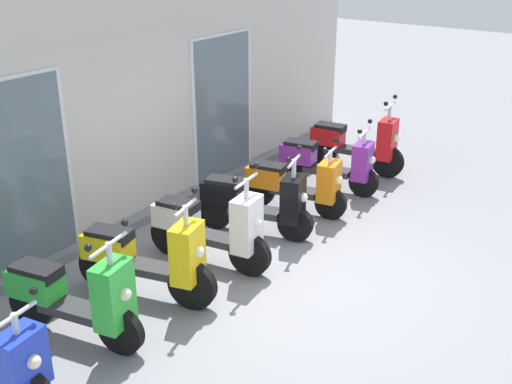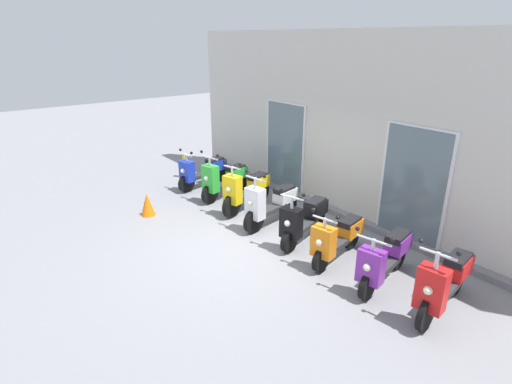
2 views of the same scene
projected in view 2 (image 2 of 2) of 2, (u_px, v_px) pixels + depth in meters
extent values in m
plane|color=gray|center=(245.00, 246.00, 7.81)|extent=(40.00, 40.00, 0.00)
cube|color=beige|center=(348.00, 127.00, 8.69)|extent=(10.65, 0.30, 3.94)
cube|color=slate|center=(334.00, 211.00, 9.23)|extent=(10.65, 0.20, 0.12)
cube|color=silver|center=(285.00, 148.00, 10.20)|extent=(1.38, 0.04, 2.30)
cube|color=slate|center=(284.00, 148.00, 10.19)|extent=(1.26, 0.02, 2.22)
cube|color=silver|center=(413.00, 187.00, 7.56)|extent=(1.38, 0.04, 2.30)
cube|color=slate|center=(412.00, 187.00, 7.55)|extent=(1.26, 0.02, 2.22)
cylinder|color=black|center=(187.00, 183.00, 10.44)|extent=(0.18, 0.48, 0.47)
cylinder|color=black|center=(219.00, 173.00, 11.22)|extent=(0.18, 0.48, 0.47)
cube|color=#2D2D30|center=(203.00, 175.00, 10.79)|extent=(0.37, 0.74, 0.09)
cube|color=#1E38C6|center=(187.00, 171.00, 10.35)|extent=(0.41, 0.30, 0.53)
sphere|color=#F2EFCC|center=(183.00, 171.00, 10.25)|extent=(0.12, 0.12, 0.12)
cube|color=#1E38C6|center=(216.00, 165.00, 11.06)|extent=(0.38, 0.56, 0.28)
cube|color=black|center=(215.00, 160.00, 10.98)|extent=(0.34, 0.52, 0.11)
cylinder|color=silver|center=(186.00, 158.00, 10.23)|extent=(0.06, 0.06, 0.20)
cylinder|color=silver|center=(186.00, 155.00, 10.20)|extent=(0.44, 0.11, 0.04)
sphere|color=black|center=(191.00, 153.00, 10.02)|extent=(0.07, 0.07, 0.07)
sphere|color=black|center=(180.00, 150.00, 10.30)|extent=(0.07, 0.07, 0.07)
cylinder|color=black|center=(210.00, 194.00, 9.72)|extent=(0.19, 0.49, 0.48)
cylinder|color=black|center=(240.00, 183.00, 10.48)|extent=(0.19, 0.49, 0.48)
cube|color=#2D2D30|center=(225.00, 184.00, 10.06)|extent=(0.39, 0.70, 0.09)
cube|color=green|center=(210.00, 179.00, 9.61)|extent=(0.42, 0.31, 0.65)
sphere|color=#F2EFCC|center=(206.00, 178.00, 9.50)|extent=(0.12, 0.12, 0.12)
cube|color=green|center=(237.00, 173.00, 10.31)|extent=(0.40, 0.57, 0.28)
cube|color=black|center=(236.00, 168.00, 10.23)|extent=(0.36, 0.52, 0.11)
cylinder|color=silver|center=(210.00, 162.00, 9.46)|extent=(0.06, 0.06, 0.23)
cylinder|color=silver|center=(210.00, 158.00, 9.42)|extent=(0.53, 0.15, 0.04)
sphere|color=black|center=(217.00, 156.00, 9.23)|extent=(0.07, 0.07, 0.07)
sphere|color=black|center=(202.00, 152.00, 9.55)|extent=(0.07, 0.07, 0.07)
cylinder|color=black|center=(232.00, 206.00, 8.97)|extent=(0.25, 0.55, 0.54)
cylinder|color=black|center=(261.00, 192.00, 9.79)|extent=(0.25, 0.55, 0.54)
cube|color=#2D2D30|center=(247.00, 194.00, 9.35)|extent=(0.43, 0.73, 0.09)
cube|color=yellow|center=(233.00, 190.00, 8.86)|extent=(0.43, 0.33, 0.63)
sphere|color=#F2EFCC|center=(229.00, 189.00, 8.75)|extent=(0.12, 0.12, 0.12)
cube|color=yellow|center=(258.00, 182.00, 9.62)|extent=(0.43, 0.58, 0.28)
cube|color=black|center=(258.00, 176.00, 9.54)|extent=(0.38, 0.53, 0.11)
cylinder|color=silver|center=(232.00, 172.00, 8.71)|extent=(0.06, 0.06, 0.24)
cylinder|color=silver|center=(232.00, 167.00, 8.68)|extent=(0.44, 0.15, 0.04)
sphere|color=black|center=(240.00, 165.00, 8.52)|extent=(0.07, 0.07, 0.07)
sphere|color=black|center=(224.00, 161.00, 8.77)|extent=(0.07, 0.07, 0.07)
cylinder|color=black|center=(254.00, 221.00, 8.26)|extent=(0.19, 0.52, 0.51)
cylinder|color=black|center=(288.00, 206.00, 9.01)|extent=(0.19, 0.52, 0.51)
cube|color=#2D2D30|center=(272.00, 209.00, 8.60)|extent=(0.36, 0.71, 0.09)
cube|color=white|center=(255.00, 203.00, 8.15)|extent=(0.41, 0.29, 0.64)
sphere|color=#F2EFCC|center=(251.00, 203.00, 8.05)|extent=(0.12, 0.12, 0.12)
cube|color=white|center=(285.00, 195.00, 8.83)|extent=(0.38, 0.56, 0.28)
cube|color=black|center=(284.00, 189.00, 8.76)|extent=(0.33, 0.51, 0.11)
cylinder|color=silver|center=(255.00, 183.00, 8.00)|extent=(0.06, 0.06, 0.25)
cylinder|color=silver|center=(255.00, 179.00, 7.96)|extent=(0.50, 0.11, 0.04)
sphere|color=black|center=(264.00, 177.00, 7.77)|extent=(0.07, 0.07, 0.07)
sphere|color=black|center=(246.00, 171.00, 8.08)|extent=(0.07, 0.07, 0.07)
cylinder|color=black|center=(289.00, 241.00, 7.53)|extent=(0.24, 0.47, 0.45)
cylinder|color=black|center=(317.00, 220.00, 8.36)|extent=(0.24, 0.47, 0.45)
cube|color=#2D2D30|center=(304.00, 225.00, 7.91)|extent=(0.44, 0.73, 0.09)
cube|color=black|center=(291.00, 223.00, 7.43)|extent=(0.43, 0.34, 0.58)
sphere|color=#F2EFCC|center=(287.00, 223.00, 7.32)|extent=(0.12, 0.12, 0.12)
cube|color=black|center=(316.00, 208.00, 8.18)|extent=(0.43, 0.58, 0.28)
cube|color=black|center=(315.00, 202.00, 8.10)|extent=(0.38, 0.53, 0.11)
cylinder|color=silver|center=(292.00, 203.00, 7.29)|extent=(0.06, 0.06, 0.25)
cylinder|color=silver|center=(292.00, 197.00, 7.25)|extent=(0.46, 0.16, 0.04)
sphere|color=black|center=(304.00, 195.00, 7.09)|extent=(0.07, 0.07, 0.07)
sphere|color=black|center=(281.00, 190.00, 7.35)|extent=(0.07, 0.07, 0.07)
cylinder|color=black|center=(321.00, 260.00, 6.89)|extent=(0.18, 0.45, 0.44)
cylinder|color=black|center=(351.00, 238.00, 7.65)|extent=(0.18, 0.45, 0.44)
cube|color=#2D2D30|center=(337.00, 243.00, 7.24)|extent=(0.39, 0.71, 0.09)
cube|color=orange|center=(323.00, 242.00, 6.80)|extent=(0.42, 0.31, 0.54)
sphere|color=#F2EFCC|center=(319.00, 242.00, 6.69)|extent=(0.12, 0.12, 0.12)
cube|color=orange|center=(350.00, 228.00, 7.49)|extent=(0.40, 0.57, 0.28)
cube|color=black|center=(350.00, 221.00, 7.42)|extent=(0.35, 0.52, 0.11)
cylinder|color=silver|center=(325.00, 223.00, 6.68)|extent=(0.06, 0.06, 0.19)
cylinder|color=silver|center=(325.00, 219.00, 6.65)|extent=(0.46, 0.13, 0.04)
sphere|color=black|center=(338.00, 218.00, 6.48)|extent=(0.07, 0.07, 0.07)
sphere|color=black|center=(313.00, 210.00, 6.76)|extent=(0.07, 0.07, 0.07)
cylinder|color=black|center=(367.00, 286.00, 6.17)|extent=(0.19, 0.45, 0.44)
cylinder|color=black|center=(398.00, 257.00, 6.99)|extent=(0.19, 0.45, 0.44)
cube|color=#2D2D30|center=(384.00, 265.00, 6.54)|extent=(0.40, 0.75, 0.09)
cube|color=purple|center=(371.00, 266.00, 6.08)|extent=(0.42, 0.31, 0.54)
sphere|color=#F2EFCC|center=(367.00, 267.00, 5.97)|extent=(0.12, 0.12, 0.12)
cube|color=purple|center=(398.00, 243.00, 6.80)|extent=(0.40, 0.57, 0.28)
cube|color=black|center=(398.00, 236.00, 6.73)|extent=(0.35, 0.52, 0.11)
cylinder|color=silver|center=(373.00, 245.00, 5.95)|extent=(0.06, 0.06, 0.20)
cylinder|color=silver|center=(374.00, 240.00, 5.92)|extent=(0.54, 0.14, 0.04)
sphere|color=black|center=(393.00, 240.00, 5.72)|extent=(0.07, 0.07, 0.07)
sphere|color=black|center=(357.00, 229.00, 6.05)|extent=(0.07, 0.07, 0.07)
cylinder|color=black|center=(426.00, 313.00, 5.50)|extent=(0.16, 0.52, 0.52)
cylinder|color=black|center=(457.00, 280.00, 6.26)|extent=(0.16, 0.52, 0.52)
cube|color=#2D2D30|center=(444.00, 290.00, 5.84)|extent=(0.35, 0.74, 0.09)
cube|color=red|center=(432.00, 289.00, 5.39)|extent=(0.41, 0.29, 0.63)
sphere|color=#F2EFCC|center=(428.00, 290.00, 5.29)|extent=(0.12, 0.12, 0.12)
cube|color=red|center=(458.00, 266.00, 6.09)|extent=(0.37, 0.56, 0.28)
cube|color=black|center=(458.00, 259.00, 6.01)|extent=(0.32, 0.51, 0.11)
cylinder|color=silver|center=(437.00, 261.00, 5.24)|extent=(0.06, 0.06, 0.26)
cylinder|color=silver|center=(438.00, 254.00, 5.20)|extent=(0.48, 0.10, 0.04)
sphere|color=black|center=(459.00, 254.00, 5.00)|extent=(0.07, 0.07, 0.07)
sphere|color=black|center=(421.00, 241.00, 5.32)|extent=(0.07, 0.07, 0.07)
cylinder|color=yellow|center=(185.00, 166.00, 11.50)|extent=(0.12, 0.12, 0.70)
cone|color=orange|center=(147.00, 204.00, 9.07)|extent=(0.32, 0.32, 0.52)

